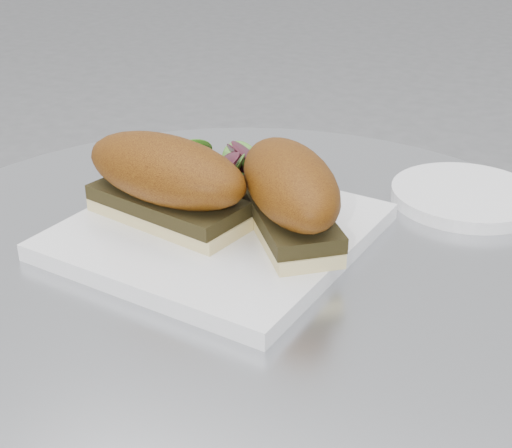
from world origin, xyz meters
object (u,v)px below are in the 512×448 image
Objects in this scene: sandwich_left at (166,178)px; saucer at (466,196)px; sandwich_right at (290,192)px; plate at (218,231)px.

sandwich_left reaches higher than saucer.
plate is at bearing -122.62° from sandwich_right.
sandwich_right is (0.07, 0.01, 0.05)m from plate.
saucer is (0.25, 0.19, -0.05)m from sandwich_left.
saucer is at bearing 104.91° from sandwich_right.
sandwich_right is at bearing -127.57° from saucer.
sandwich_left is at bearing -118.64° from sandwich_right.
plate is 0.08m from sandwich_right.
sandwich_left is 0.12m from sandwich_right.
plate is at bearing -138.50° from saucer.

